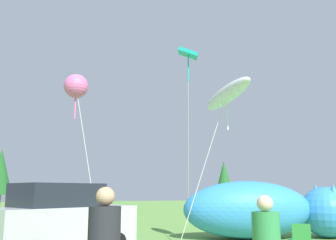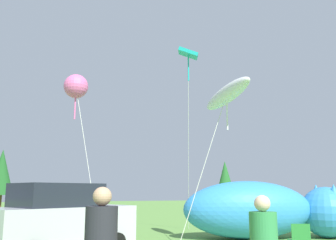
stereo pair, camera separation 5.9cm
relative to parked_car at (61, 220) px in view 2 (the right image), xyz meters
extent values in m
cube|color=#B7BCC1|center=(0.04, 0.02, -0.18)|extent=(4.58, 3.56, 1.12)
cube|color=#1E232D|center=(-0.14, -0.07, 0.71)|extent=(2.83, 2.56, 0.67)
cylinder|color=black|center=(0.79, 1.42, -0.70)|extent=(0.67, 0.51, 0.62)
cube|color=#267F33|center=(6.36, -2.67, -0.32)|extent=(0.48, 0.24, 0.49)
ellipsoid|color=#338CD8|center=(7.21, 1.59, 0.11)|extent=(5.51, 3.40, 2.23)
ellipsoid|color=white|center=(7.21, 1.59, -0.40)|extent=(3.59, 2.41, 1.00)
sphere|color=#338CD8|center=(10.34, 0.81, -0.01)|extent=(2.01, 2.01, 2.01)
cone|color=#338CD8|center=(10.34, 1.31, 0.80)|extent=(0.56, 0.56, 0.60)
cone|color=#338CD8|center=(10.34, 0.30, 0.80)|extent=(0.56, 0.56, 0.60)
cylinder|color=#26262D|center=(0.11, -6.80, 0.27)|extent=(0.41, 0.41, 0.75)
sphere|color=tan|center=(0.11, -6.80, 0.77)|extent=(0.24, 0.24, 0.24)
cylinder|color=#338C4C|center=(2.35, -7.02, 0.19)|extent=(0.39, 0.39, 0.71)
sphere|color=beige|center=(2.35, -7.02, 0.66)|extent=(0.23, 0.23, 0.23)
cylinder|color=silver|center=(5.96, 4.64, 3.01)|extent=(1.00, 2.61, 8.05)
cube|color=#19B2B2|center=(5.47, 3.35, 7.03)|extent=(1.18, 1.15, 0.56)
cylinder|color=#19B2B2|center=(5.47, 3.35, 6.33)|extent=(0.06, 0.06, 1.20)
cylinder|color=silver|center=(0.97, 2.21, 1.91)|extent=(1.02, 0.95, 5.84)
sphere|color=pink|center=(0.47, 2.67, 4.82)|extent=(0.93, 0.93, 0.93)
cylinder|color=pink|center=(0.47, 2.67, 4.12)|extent=(0.06, 0.06, 1.20)
cylinder|color=silver|center=(4.72, 0.23, 1.64)|extent=(1.84, 0.27, 5.30)
ellipsoid|color=white|center=(5.63, 0.10, 4.29)|extent=(0.64, 3.25, 0.94)
cylinder|color=white|center=(5.63, 0.10, 3.59)|extent=(0.06, 0.06, 1.20)
cylinder|color=brown|center=(19.84, 27.65, -0.38)|extent=(0.40, 0.40, 1.25)
cone|color=#236028|center=(19.84, 27.65, 2.25)|extent=(2.21, 2.21, 4.01)
cone|color=#1E5623|center=(-4.30, 30.14, 2.74)|extent=(2.54, 2.54, 4.61)
camera|label=1|loc=(-0.74, -11.71, 0.84)|focal=40.00mm
camera|label=2|loc=(-0.69, -11.73, 0.84)|focal=40.00mm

